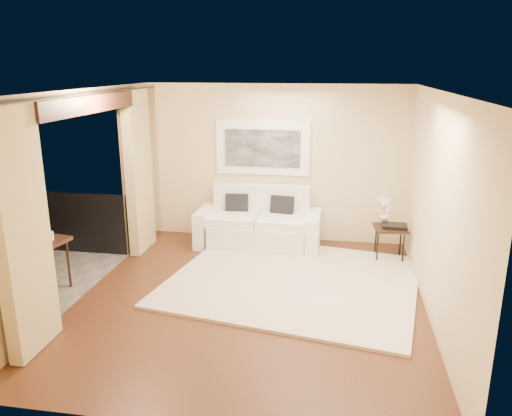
% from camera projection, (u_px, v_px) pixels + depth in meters
% --- Properties ---
extents(floor, '(5.00, 5.00, 0.00)m').
position_uv_depth(floor, '(251.00, 299.00, 6.63)').
color(floor, '#532D18').
rests_on(floor, ground).
extents(room_shell, '(5.00, 6.40, 5.00)m').
position_uv_depth(room_shell, '(83.00, 104.00, 6.27)').
color(room_shell, white).
rests_on(room_shell, ground).
extents(balcony, '(1.81, 2.60, 1.17)m').
position_uv_depth(balcony, '(22.00, 270.00, 7.10)').
color(balcony, '#605B56').
rests_on(balcony, ground).
extents(curtains, '(0.16, 4.80, 2.64)m').
position_uv_depth(curtains, '(93.00, 195.00, 6.59)').
color(curtains, '#CBB77C').
rests_on(curtains, ground).
extents(artwork, '(1.62, 0.07, 0.92)m').
position_uv_depth(artwork, '(263.00, 148.00, 8.55)').
color(artwork, white).
rests_on(artwork, room_shell).
extents(rug, '(3.85, 3.50, 0.04)m').
position_uv_depth(rug, '(293.00, 280.00, 7.14)').
color(rug, beige).
rests_on(rug, floor).
extents(sofa, '(2.09, 0.92, 1.00)m').
position_uv_depth(sofa, '(259.00, 225.00, 8.55)').
color(sofa, white).
rests_on(sofa, floor).
extents(side_table, '(0.53, 0.53, 0.53)m').
position_uv_depth(side_table, '(390.00, 231.00, 7.88)').
color(side_table, black).
rests_on(side_table, floor).
extents(tray, '(0.39, 0.30, 0.05)m').
position_uv_depth(tray, '(395.00, 226.00, 7.83)').
color(tray, black).
rests_on(tray, side_table).
extents(orchid, '(0.30, 0.27, 0.48)m').
position_uv_depth(orchid, '(384.00, 209.00, 7.97)').
color(orchid, white).
rests_on(orchid, side_table).
extents(bistro_table, '(0.74, 0.74, 0.76)m').
position_uv_depth(bistro_table, '(37.00, 247.00, 6.60)').
color(bistro_table, black).
rests_on(bistro_table, balcony).
extents(balcony_chair_far, '(0.45, 0.45, 0.94)m').
position_uv_depth(balcony_chair_far, '(3.00, 241.00, 7.22)').
color(balcony_chair_far, black).
rests_on(balcony_chair_far, balcony).
extents(ice_bucket, '(0.18, 0.18, 0.20)m').
position_uv_depth(ice_bucket, '(30.00, 231.00, 6.68)').
color(ice_bucket, silver).
rests_on(ice_bucket, bistro_table).
extents(candle, '(0.06, 0.06, 0.07)m').
position_uv_depth(candle, '(50.00, 234.00, 6.72)').
color(candle, red).
rests_on(candle, bistro_table).
extents(vase, '(0.04, 0.04, 0.18)m').
position_uv_depth(vase, '(28.00, 239.00, 6.40)').
color(vase, white).
rests_on(vase, bistro_table).
extents(glass_a, '(0.06, 0.06, 0.12)m').
position_uv_depth(glass_a, '(44.00, 239.00, 6.46)').
color(glass_a, white).
rests_on(glass_a, bistro_table).
extents(glass_b, '(0.06, 0.06, 0.12)m').
position_uv_depth(glass_b, '(51.00, 236.00, 6.59)').
color(glass_b, silver).
rests_on(glass_b, bistro_table).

